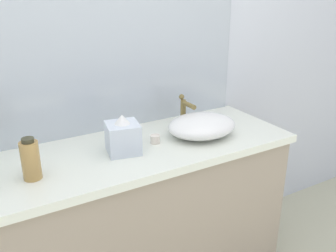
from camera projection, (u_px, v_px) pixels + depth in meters
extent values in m
cube|color=silver|center=(99.00, 36.00, 1.76)|extent=(6.00, 0.06, 2.60)
cube|color=gray|center=(134.00, 229.00, 1.84)|extent=(1.51, 0.49, 0.80)
cube|color=silver|center=(131.00, 152.00, 1.69)|extent=(1.55, 0.53, 0.04)
cube|color=#B2BCC6|center=(102.00, 20.00, 1.70)|extent=(1.49, 0.01, 1.08)
ellipsoid|color=white|center=(202.00, 126.00, 1.81)|extent=(0.34, 0.28, 0.10)
cylinder|color=olive|center=(183.00, 112.00, 1.94)|extent=(0.03, 0.03, 0.13)
cylinder|color=olive|center=(189.00, 105.00, 1.88)|extent=(0.02, 0.10, 0.02)
sphere|color=olive|center=(182.00, 97.00, 1.93)|extent=(0.03, 0.03, 0.03)
cylinder|color=#AE8648|center=(31.00, 161.00, 1.40)|extent=(0.07, 0.07, 0.15)
cylinder|color=#383725|center=(28.00, 140.00, 1.37)|extent=(0.05, 0.05, 0.02)
cube|color=silver|center=(123.00, 138.00, 1.63)|extent=(0.16, 0.16, 0.13)
cone|color=white|center=(122.00, 120.00, 1.60)|extent=(0.08, 0.08, 0.04)
cylinder|color=silver|center=(155.00, 139.00, 1.73)|extent=(0.05, 0.05, 0.04)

